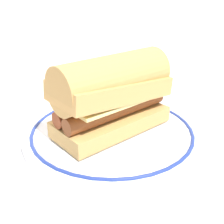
# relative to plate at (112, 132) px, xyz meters

# --- Properties ---
(ground_plane) EXTENTS (1.50, 1.50, 0.00)m
(ground_plane) POSITION_rel_plate_xyz_m (-0.01, 0.01, -0.01)
(ground_plane) COLOR white
(plate) EXTENTS (0.29, 0.29, 0.01)m
(plate) POSITION_rel_plate_xyz_m (0.00, 0.00, 0.00)
(plate) COLOR white
(plate) RESTS_ON ground_plane
(sausage_sandwich) EXTENTS (0.21, 0.14, 0.12)m
(sausage_sandwich) POSITION_rel_plate_xyz_m (-0.00, -0.00, 0.07)
(sausage_sandwich) COLOR tan
(sausage_sandwich) RESTS_ON plate
(butter_knife) EXTENTS (0.03, 0.14, 0.01)m
(butter_knife) POSITION_rel_plate_xyz_m (0.01, 0.20, -0.00)
(butter_knife) COLOR silver
(butter_knife) RESTS_ON ground_plane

